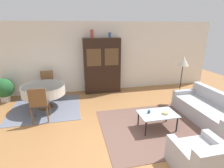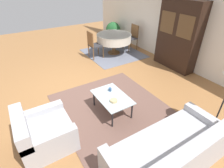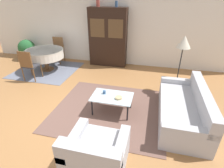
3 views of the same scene
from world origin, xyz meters
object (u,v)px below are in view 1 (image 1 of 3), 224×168
(armchair, at_px, (204,160))
(dining_table, at_px, (44,90))
(vase_short, at_px, (110,35))
(floor_lamp, at_px, (183,63))
(cup, at_px, (149,112))
(dining_chair_far, at_px, (47,83))
(couch, at_px, (209,110))
(potted_plant, at_px, (4,89))
(coffee_table, at_px, (158,115))
(dining_chair_near, at_px, (39,103))
(display_cabinet, at_px, (102,66))
(bowl, at_px, (165,113))
(vase_tall, at_px, (92,34))

(armchair, distance_m, dining_table, 4.63)
(dining_table, distance_m, vase_short, 3.05)
(floor_lamp, relative_size, cup, 20.80)
(armchair, xyz_separation_m, dining_chair_far, (-3.08, 4.32, 0.28))
(couch, distance_m, potted_plant, 6.58)
(couch, height_order, armchair, couch)
(coffee_table, distance_m, potted_plant, 5.20)
(floor_lamp, bearing_deg, dining_chair_near, -174.88)
(dining_chair_near, bearing_deg, vase_short, 39.69)
(couch, xyz_separation_m, armchair, (-1.49, -1.63, 0.00))
(display_cabinet, bearing_deg, bowl, -70.66)
(display_cabinet, bearing_deg, cup, -76.63)
(floor_lamp, bearing_deg, dining_table, 173.91)
(cup, relative_size, vase_tall, 0.26)
(display_cabinet, bearing_deg, dining_chair_far, -174.64)
(display_cabinet, height_order, dining_table, display_cabinet)
(display_cabinet, height_order, dining_chair_near, display_cabinet)
(armchair, height_order, dining_chair_near, dining_chair_near)
(cup, height_order, bowl, cup)
(floor_lamp, relative_size, bowl, 10.16)
(couch, height_order, floor_lamp, floor_lamp)
(coffee_table, relative_size, display_cabinet, 0.45)
(display_cabinet, distance_m, cup, 3.06)
(couch, distance_m, dining_table, 4.93)
(couch, bearing_deg, vase_tall, 44.78)
(floor_lamp, xyz_separation_m, bowl, (-1.38, -1.49, -0.91))
(dining_chair_far, bearing_deg, cup, 135.30)
(couch, height_order, dining_chair_far, dining_chair_far)
(cup, bearing_deg, armchair, -78.33)
(display_cabinet, relative_size, floor_lamp, 1.32)
(vase_short, bearing_deg, dining_table, -155.49)
(dining_table, bearing_deg, armchair, -48.10)
(bowl, bearing_deg, couch, 6.64)
(display_cabinet, relative_size, dining_chair_far, 2.16)
(coffee_table, bearing_deg, vase_tall, 112.66)
(dining_chair_near, height_order, vase_short, vase_short)
(floor_lamp, relative_size, vase_short, 8.21)
(vase_short, bearing_deg, dining_chair_far, -175.31)
(vase_short, bearing_deg, display_cabinet, -179.83)
(dining_chair_near, bearing_deg, dining_table, 90.00)
(dining_chair_near, distance_m, vase_short, 3.49)
(cup, relative_size, bowl, 0.49)
(dining_chair_far, bearing_deg, couch, 149.53)
(coffee_table, relative_size, potted_plant, 1.13)
(display_cabinet, relative_size, dining_table, 1.60)
(dining_table, relative_size, dining_chair_far, 1.35)
(dining_table, xyz_separation_m, cup, (2.75, -1.84, -0.15))
(coffee_table, xyz_separation_m, potted_plant, (-4.39, 2.77, 0.09))
(coffee_table, relative_size, dining_chair_far, 0.96)
(armchair, distance_m, floor_lamp, 3.45)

